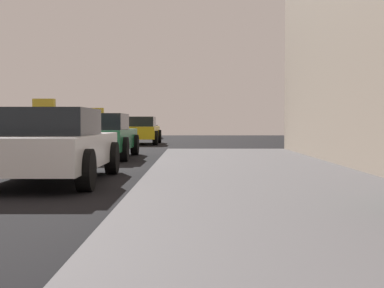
% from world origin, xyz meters
% --- Properties ---
extents(car_white, '(2.06, 4.27, 1.43)m').
position_xyz_m(car_white, '(0.30, 7.22, 0.65)').
color(car_white, white).
rests_on(car_white, ground_plane).
extents(car_green, '(2.00, 4.37, 1.43)m').
position_xyz_m(car_green, '(0.13, 13.53, 0.65)').
color(car_green, '#196638').
rests_on(car_green, ground_plane).
extents(car_yellow, '(1.98, 4.05, 1.27)m').
position_xyz_m(car_yellow, '(0.30, 23.52, 0.64)').
color(car_yellow, yellow).
rests_on(car_yellow, ground_plane).
extents(car_black, '(1.95, 4.02, 1.27)m').
position_xyz_m(car_black, '(-0.38, 33.26, 0.64)').
color(car_black, black).
rests_on(car_black, ground_plane).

